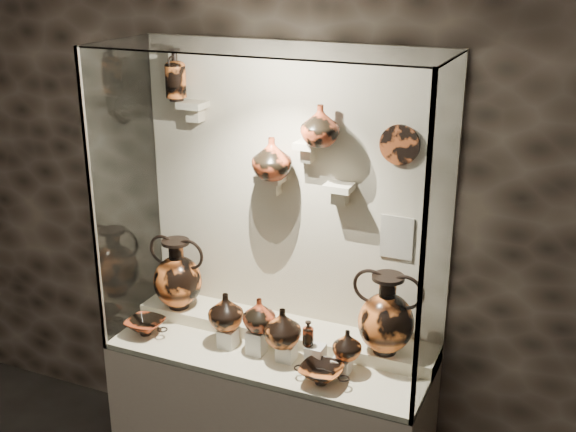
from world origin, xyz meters
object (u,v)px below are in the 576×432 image
(kylix_left, at_px, (146,325))
(ovoid_vase_a, at_px, (272,158))
(lekythos_tall, at_px, (176,72))
(jug_a, at_px, (226,311))
(jug_b, at_px, (259,314))
(lekythos_small, at_px, (308,332))
(jug_c, at_px, (283,327))
(amphora_right, at_px, (387,314))
(ovoid_vase_b, at_px, (320,125))
(jug_e, at_px, (347,344))
(amphora_left, at_px, (178,273))
(kylix_right, at_px, (322,373))

(kylix_left, height_order, ovoid_vase_a, ovoid_vase_a)
(lekythos_tall, bearing_deg, jug_a, -20.05)
(jug_b, height_order, lekythos_small, jug_b)
(jug_c, bearing_deg, amphora_right, 3.59)
(lekythos_tall, height_order, ovoid_vase_b, lekythos_tall)
(jug_c, bearing_deg, lekythos_tall, 141.20)
(ovoid_vase_a, xyz_separation_m, ovoid_vase_b, (0.26, 0.01, 0.19))
(jug_e, relative_size, lekythos_small, 1.00)
(kylix_left, bearing_deg, lekythos_tall, 67.82)
(kylix_left, height_order, lekythos_tall, lekythos_tall)
(amphora_left, height_order, jug_c, amphora_left)
(amphora_right, relative_size, lekythos_small, 2.78)
(kylix_right, xyz_separation_m, ovoid_vase_b, (-0.17, 0.37, 1.13))
(ovoid_vase_b, bearing_deg, kylix_left, -153.42)
(amphora_right, height_order, jug_b, amphora_right)
(kylix_left, bearing_deg, amphora_right, -2.33)
(jug_c, xyz_separation_m, lekythos_tall, (-0.74, 0.29, 1.20))
(jug_a, bearing_deg, jug_c, -2.88)
(amphora_right, bearing_deg, jug_e, -137.99)
(amphora_right, xyz_separation_m, jug_b, (-0.63, -0.15, -0.06))
(kylix_right, bearing_deg, kylix_left, -172.36)
(amphora_right, relative_size, jug_c, 2.09)
(amphora_left, relative_size, amphora_right, 0.97)
(amphora_right, xyz_separation_m, ovoid_vase_a, (-0.66, 0.07, 0.71))
(lekythos_small, xyz_separation_m, ovoid_vase_a, (-0.31, 0.25, 0.80))
(jug_b, distance_m, lekythos_tall, 1.34)
(amphora_right, height_order, ovoid_vase_b, ovoid_vase_b)
(amphora_right, relative_size, ovoid_vase_b, 2.12)
(jug_a, relative_size, jug_c, 0.98)
(jug_e, xyz_separation_m, ovoid_vase_b, (-0.25, 0.23, 1.03))
(amphora_left, distance_m, lekythos_small, 0.90)
(jug_b, bearing_deg, lekythos_tall, 166.50)
(lekythos_small, bearing_deg, jug_b, 162.91)
(lekythos_small, relative_size, kylix_left, 0.58)
(jug_a, relative_size, lekythos_small, 1.30)
(ovoid_vase_b, bearing_deg, ovoid_vase_a, -171.07)
(lekythos_small, relative_size, lekythos_tall, 0.51)
(jug_e, bearing_deg, ovoid_vase_b, 142.92)
(amphora_left, xyz_separation_m, kylix_left, (-0.07, -0.24, -0.22))
(jug_b, xyz_separation_m, kylix_left, (-0.66, -0.08, -0.17))
(amphora_right, bearing_deg, kylix_left, -173.67)
(jug_c, distance_m, ovoid_vase_b, 1.03)
(jug_c, height_order, ovoid_vase_a, ovoid_vase_a)
(kylix_left, bearing_deg, lekythos_small, -9.58)
(amphora_right, bearing_deg, ovoid_vase_a, 170.08)
(ovoid_vase_b, bearing_deg, jug_e, -35.15)
(jug_b, height_order, lekythos_tall, lekythos_tall)
(lekythos_tall, bearing_deg, ovoid_vase_b, 10.72)
(jug_c, bearing_deg, jug_b, 151.06)
(jug_b, xyz_separation_m, kylix_right, (0.40, -0.14, -0.17))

